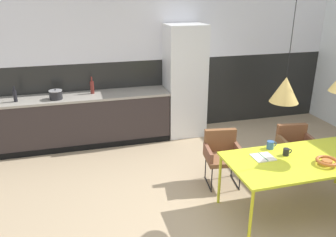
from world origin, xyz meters
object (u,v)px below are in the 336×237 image
at_px(refrigerator_column, 185,81).
at_px(fruit_bowl, 327,161).
at_px(armchair_by_stool, 295,142).
at_px(mug_short_terracotta, 286,152).
at_px(mug_glass_clear, 271,145).
at_px(bottle_vinegar_dark, 15,95).
at_px(dining_table, 305,161).
at_px(armchair_far_side, 222,150).
at_px(open_book, 263,157).
at_px(bottle_wine_green, 92,87).
at_px(cooking_pot, 56,95).
at_px(pendant_lamp_over_table_near, 285,90).

xyz_separation_m(refrigerator_column, fruit_bowl, (0.77, -2.97, -0.26)).
xyz_separation_m(armchair_by_stool, mug_short_terracotta, (-0.67, -0.73, 0.28)).
bearing_deg(refrigerator_column, mug_glass_clear, -81.39).
bearing_deg(armchair_by_stool, bottle_vinegar_dark, -15.52).
bearing_deg(refrigerator_column, dining_table, -77.16).
xyz_separation_m(fruit_bowl, bottle_vinegar_dark, (-3.71, 2.90, 0.25)).
distance_m(armchair_far_side, open_book, 0.81).
bearing_deg(open_book, mug_glass_clear, 42.67).
height_order(dining_table, bottle_wine_green, bottle_wine_green).
xyz_separation_m(armchair_by_stool, open_book, (-0.97, -0.72, 0.24)).
distance_m(mug_short_terracotta, mug_glass_clear, 0.23).
relative_size(armchair_by_stool, open_book, 2.96).
bearing_deg(cooking_pot, mug_glass_clear, -40.92).
height_order(fruit_bowl, bottle_vinegar_dark, bottle_vinegar_dark).
xyz_separation_m(mug_short_terracotta, pendant_lamp_over_table_near, (-0.20, -0.10, 0.83)).
distance_m(mug_glass_clear, pendant_lamp_over_table_near, 0.90).
bearing_deg(open_book, fruit_bowl, -29.23).
relative_size(armchair_by_stool, bottle_wine_green, 2.43).
distance_m(cooking_pot, bottle_wine_green, 0.64).
xyz_separation_m(open_book, pendant_lamp_over_table_near, (0.10, -0.12, 0.87)).
xyz_separation_m(armchair_by_stool, pendant_lamp_over_table_near, (-0.87, -0.84, 1.11)).
height_order(armchair_by_stool, open_book, open_book).
height_order(armchair_by_stool, mug_short_terracotta, mug_short_terracotta).
bearing_deg(pendant_lamp_over_table_near, armchair_far_side, 108.54).
xyz_separation_m(open_book, cooking_pot, (-2.45, 2.52, 0.25)).
xyz_separation_m(mug_short_terracotta, cooking_pot, (-2.76, 2.53, 0.22)).
relative_size(mug_glass_clear, bottle_vinegar_dark, 0.53).
bearing_deg(bottle_wine_green, mug_glass_clear, -50.45).
height_order(open_book, bottle_vinegar_dark, bottle_vinegar_dark).
xyz_separation_m(armchair_far_side, bottle_wine_green, (-1.65, 1.95, 0.53)).
bearing_deg(mug_short_terracotta, cooking_pot, 137.44).
bearing_deg(mug_short_terracotta, open_book, 177.21).
bearing_deg(open_book, armchair_by_stool, 36.41).
bearing_deg(cooking_pot, fruit_bowl, -42.99).
xyz_separation_m(dining_table, armchair_far_side, (-0.68, 0.91, -0.20)).
xyz_separation_m(dining_table, bottle_wine_green, (-2.33, 2.85, 0.34)).
relative_size(refrigerator_column, armchair_by_stool, 2.82).
bearing_deg(bottle_vinegar_dark, fruit_bowl, -37.97).
xyz_separation_m(bottle_vinegar_dark, bottle_wine_green, (1.25, 0.15, 0.01)).
relative_size(open_book, mug_short_terracotta, 2.11).
distance_m(armchair_by_stool, mug_glass_clear, 0.96).
bearing_deg(pendant_lamp_over_table_near, mug_glass_clear, 69.97).
relative_size(dining_table, armchair_far_side, 2.50).
bearing_deg(fruit_bowl, pendant_lamp_over_table_near, 156.30).
bearing_deg(cooking_pot, pendant_lamp_over_table_near, -45.92).
bearing_deg(cooking_pot, armchair_far_side, -38.00).
relative_size(dining_table, armchair_by_stool, 2.61).
xyz_separation_m(refrigerator_column, armchair_by_stool, (1.12, -1.90, -0.54)).
bearing_deg(bottle_wine_green, mug_short_terracotta, -51.63).
distance_m(refrigerator_column, bottle_vinegar_dark, 2.94).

